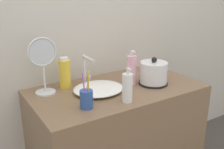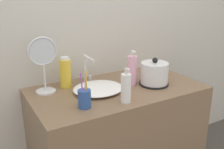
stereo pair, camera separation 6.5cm
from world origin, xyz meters
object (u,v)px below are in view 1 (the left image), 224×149
(lotion_bottle, at_px, (127,88))
(vanity_mirror, at_px, (43,63))
(shampoo_bottle, at_px, (65,73))
(mouthwash_bottle, at_px, (132,70))
(faucet, at_px, (86,68))
(electric_kettle, at_px, (153,74))
(toothbrush_cup, at_px, (86,99))

(lotion_bottle, xyz_separation_m, vanity_mirror, (-0.36, 0.38, 0.11))
(shampoo_bottle, bearing_deg, mouthwash_bottle, -23.58)
(faucet, xyz_separation_m, vanity_mirror, (-0.30, -0.02, 0.08))
(shampoo_bottle, bearing_deg, vanity_mirror, -172.31)
(electric_kettle, xyz_separation_m, shampoo_bottle, (-0.53, 0.25, 0.03))
(electric_kettle, relative_size, lotion_bottle, 0.96)
(shampoo_bottle, height_order, mouthwash_bottle, mouthwash_bottle)
(toothbrush_cup, xyz_separation_m, shampoo_bottle, (0.02, 0.34, 0.04))
(faucet, distance_m, vanity_mirror, 0.31)
(faucet, xyz_separation_m, toothbrush_cup, (-0.18, -0.35, -0.06))
(vanity_mirror, bearing_deg, toothbrush_cup, -69.54)
(electric_kettle, xyz_separation_m, vanity_mirror, (-0.68, 0.24, 0.12))
(shampoo_bottle, bearing_deg, faucet, 0.36)
(shampoo_bottle, distance_m, mouthwash_bottle, 0.44)
(electric_kettle, bearing_deg, mouthwash_bottle, 148.81)
(lotion_bottle, height_order, shampoo_bottle, same)
(electric_kettle, bearing_deg, faucet, 145.91)
(toothbrush_cup, xyz_separation_m, mouthwash_bottle, (0.43, 0.17, 0.05))
(faucet, bearing_deg, electric_kettle, -34.09)
(faucet, distance_m, lotion_bottle, 0.40)
(toothbrush_cup, height_order, shampoo_bottle, toothbrush_cup)
(toothbrush_cup, xyz_separation_m, vanity_mirror, (-0.12, 0.33, 0.14))
(lotion_bottle, bearing_deg, mouthwash_bottle, 49.02)
(lotion_bottle, xyz_separation_m, shampoo_bottle, (-0.21, 0.40, 0.01))
(mouthwash_bottle, bearing_deg, toothbrush_cup, -158.54)
(faucet, relative_size, electric_kettle, 0.99)
(lotion_bottle, height_order, mouthwash_bottle, mouthwash_bottle)
(lotion_bottle, bearing_deg, electric_kettle, 24.19)
(electric_kettle, bearing_deg, shampoo_bottle, 154.50)
(toothbrush_cup, relative_size, vanity_mirror, 0.62)
(faucet, relative_size, lotion_bottle, 0.95)
(faucet, bearing_deg, shampoo_bottle, -179.64)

